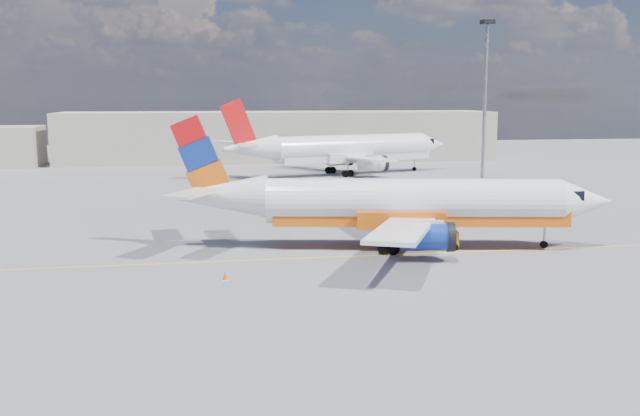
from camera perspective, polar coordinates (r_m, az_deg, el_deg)
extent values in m
plane|color=slate|center=(44.38, 1.60, -4.81)|extent=(240.00, 240.00, 0.00)
cube|color=yellow|center=(47.25, 0.88, -3.95)|extent=(70.00, 0.15, 0.01)
cube|color=#B5AC9C|center=(118.21, -3.26, 5.76)|extent=(70.00, 14.00, 8.00)
cylinder|color=white|center=(49.98, 7.44, 0.56)|extent=(20.58, 6.80, 3.15)
cone|color=white|center=(52.77, 20.52, 0.51)|extent=(4.21, 3.77, 3.15)
cone|color=white|center=(50.15, -7.96, 0.95)|extent=(6.91, 4.12, 2.99)
cube|color=black|center=(52.28, 19.21, 1.07)|extent=(1.93, 2.38, 0.65)
cube|color=#DC5A0D|center=(50.20, 7.94, -0.64)|extent=(20.48, 6.26, 1.11)
cube|color=white|center=(56.34, 5.25, 0.69)|extent=(3.63, 11.26, 0.74)
cube|color=white|center=(43.62, 6.60, -1.76)|extent=(7.30, 11.33, 0.74)
cylinder|color=navy|center=(54.38, 7.38, -0.58)|extent=(3.59, 2.34, 1.76)
cylinder|color=navy|center=(46.26, 8.57, -2.29)|extent=(3.59, 2.34, 1.76)
cylinder|color=black|center=(54.58, 8.92, -0.58)|extent=(0.81, 1.99, 1.94)
cylinder|color=black|center=(46.49, 10.38, -2.28)|extent=(0.81, 1.99, 1.94)
cube|color=#DC5A0D|center=(50.06, -9.60, 4.15)|extent=(4.32, 1.06, 5.77)
cube|color=white|center=(53.19, -8.98, 2.04)|extent=(2.62, 4.85, 0.17)
cube|color=white|center=(47.41, -10.16, 1.17)|extent=(4.00, 5.04, 0.17)
cylinder|color=gray|center=(52.24, 17.52, -1.83)|extent=(0.19, 0.19, 1.94)
cylinder|color=black|center=(52.41, 17.48, -2.80)|extent=(0.55, 0.31, 0.52)
cylinder|color=black|center=(52.47, 5.08, -2.22)|extent=(0.88, 0.50, 0.83)
cylinder|color=black|center=(48.14, 5.49, -3.25)|extent=(0.88, 0.50, 0.83)
cylinder|color=white|center=(96.77, 2.60, 4.86)|extent=(22.42, 9.86, 3.46)
cone|color=white|center=(103.90, 8.99, 5.04)|extent=(4.90, 4.50, 3.46)
cone|color=white|center=(90.42, -5.60, 4.77)|extent=(7.77, 5.23, 3.29)
cube|color=black|center=(103.04, 8.35, 5.34)|extent=(2.34, 2.74, 0.71)
cube|color=white|center=(97.11, 2.85, 4.18)|extent=(22.24, 9.27, 1.22)
cube|color=white|center=(102.39, -0.12, 4.58)|extent=(9.08, 12.14, 0.82)
cube|color=white|center=(89.94, 3.98, 3.95)|extent=(3.89, 12.36, 0.82)
cylinder|color=white|center=(101.16, 1.56, 3.98)|extent=(4.07, 2.92, 1.93)
cylinder|color=white|center=(93.24, 4.25, 3.53)|extent=(4.07, 2.92, 1.93)
cylinder|color=black|center=(101.94, 2.37, 4.01)|extent=(1.11, 2.19, 2.14)
cylinder|color=black|center=(94.09, 5.10, 3.57)|extent=(1.11, 2.19, 2.14)
cube|color=red|center=(89.71, -6.54, 6.70)|extent=(4.66, 1.69, 6.35)
cube|color=white|center=(92.89, -7.22, 5.26)|extent=(4.75, 5.45, 0.18)
cube|color=white|center=(86.80, -5.76, 5.03)|extent=(2.33, 5.13, 0.18)
cylinder|color=gray|center=(102.34, 7.57, 3.67)|extent=(0.23, 0.23, 2.14)
cylinder|color=black|center=(102.43, 7.55, 3.12)|extent=(0.62, 0.40, 0.57)
cylinder|color=black|center=(98.22, 0.85, 3.05)|extent=(0.99, 0.64, 0.92)
cylinder|color=black|center=(93.94, 2.23, 2.78)|extent=(0.99, 0.64, 0.92)
cylinder|color=black|center=(51.16, 8.37, -2.78)|extent=(0.51, 0.29, 0.48)
cylinder|color=black|center=(49.84, 8.54, -3.09)|extent=(0.51, 0.29, 0.48)
cylinder|color=black|center=(51.40, 10.51, -2.78)|extent=(0.51, 0.29, 0.48)
cylinder|color=black|center=(50.10, 10.74, -3.09)|extent=(0.51, 0.29, 0.48)
cube|color=orange|center=(50.52, 9.56, -2.40)|extent=(2.73, 1.84, 0.96)
cube|color=black|center=(50.32, 9.03, -1.54)|extent=(1.37, 1.37, 0.58)
cube|color=white|center=(41.82, -7.57, -5.72)|extent=(0.41, 0.41, 0.04)
cone|color=#E45309|center=(41.74, -7.58, -5.34)|extent=(0.35, 0.35, 0.54)
cylinder|color=gray|center=(88.60, 13.04, 8.01)|extent=(0.42, 0.42, 18.90)
cube|color=black|center=(89.01, 13.26, 14.29)|extent=(1.42, 1.42, 0.47)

